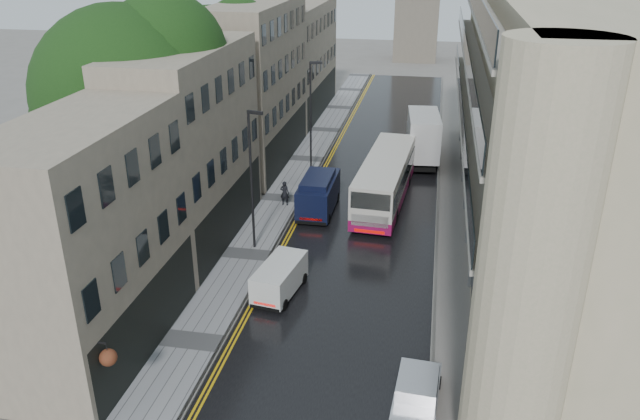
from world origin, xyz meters
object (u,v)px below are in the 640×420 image
(tree_far, at_px, (215,87))
(navy_van, at_px, (298,202))
(cream_bus, at_px, (358,196))
(white_van, at_px, (255,289))
(silver_hatchback, at_px, (393,412))
(pedestrian, at_px, (285,193))
(tree_near, at_px, (128,126))
(lamp_post_near, at_px, (251,182))
(white_lorry, at_px, (410,143))
(lamp_post_far, at_px, (311,118))

(tree_far, distance_m, navy_van, 12.97)
(cream_bus, relative_size, navy_van, 2.24)
(white_van, bearing_deg, silver_hatchback, -35.89)
(white_van, distance_m, pedestrian, 12.03)
(tree_far, bearing_deg, silver_hatchback, -59.08)
(tree_near, relative_size, lamp_post_near, 1.75)
(white_lorry, bearing_deg, silver_hatchback, -93.14)
(cream_bus, distance_m, lamp_post_far, 9.73)
(tree_far, distance_m, cream_bus, 14.89)
(silver_hatchback, distance_m, white_van, 10.09)
(lamp_post_near, bearing_deg, white_lorry, 74.55)
(tree_far, bearing_deg, navy_van, -47.04)
(white_van, bearing_deg, navy_van, 98.78)
(cream_bus, height_order, white_lorry, white_lorry)
(white_van, height_order, lamp_post_near, lamp_post_near)
(navy_van, relative_size, lamp_post_near, 0.64)
(white_van, xyz_separation_m, navy_van, (-0.01, 9.79, 0.45))
(tree_near, xyz_separation_m, white_van, (8.49, -5.58, -6.07))
(silver_hatchback, bearing_deg, lamp_post_near, 128.07)
(navy_van, distance_m, pedestrian, 2.59)
(cream_bus, xyz_separation_m, navy_van, (-3.61, -0.97, -0.26))
(white_lorry, bearing_deg, pedestrian, -135.60)
(lamp_post_near, xyz_separation_m, lamp_post_far, (0.64, 13.22, 0.09))
(tree_near, bearing_deg, tree_far, 88.68)
(silver_hatchback, height_order, pedestrian, pedestrian)
(tree_near, xyz_separation_m, tree_far, (0.30, 13.00, -0.72))
(tree_near, xyz_separation_m, pedestrian, (7.09, 6.37, -6.00))
(tree_far, bearing_deg, lamp_post_far, 2.64)
(tree_near, xyz_separation_m, navy_van, (8.48, 4.21, -5.63))
(cream_bus, height_order, white_van, cream_bus)
(silver_hatchback, bearing_deg, lamp_post_far, 110.87)
(tree_near, xyz_separation_m, lamp_post_near, (6.81, 0.11, -2.85))
(white_van, bearing_deg, lamp_post_near, 115.23)
(lamp_post_far, bearing_deg, white_van, -94.56)
(tree_far, xyz_separation_m, lamp_post_far, (7.14, 0.33, -2.05))
(navy_van, relative_size, pedestrian, 3.08)
(silver_hatchback, bearing_deg, cream_bus, 104.66)
(tree_near, distance_m, cream_bus, 14.21)
(cream_bus, distance_m, navy_van, 3.74)
(cream_bus, relative_size, lamp_post_near, 1.44)
(tree_near, bearing_deg, navy_van, 26.41)
(tree_near, height_order, lamp_post_far, tree_near)
(tree_far, height_order, cream_bus, tree_far)
(lamp_post_near, height_order, lamp_post_far, lamp_post_far)
(tree_far, relative_size, silver_hatchback, 3.40)
(lamp_post_near, bearing_deg, cream_bus, 55.89)
(navy_van, xyz_separation_m, lamp_post_far, (-1.04, 9.12, 2.86))
(cream_bus, relative_size, silver_hatchback, 3.12)
(pedestrian, bearing_deg, tree_near, 46.28)
(cream_bus, xyz_separation_m, pedestrian, (-5.00, 1.18, -0.63))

